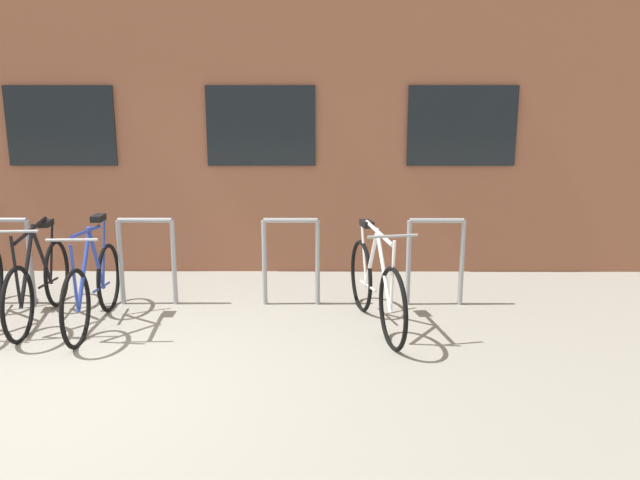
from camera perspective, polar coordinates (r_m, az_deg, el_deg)
The scene contains 6 objects.
ground_plane at distance 5.26m, azimuth -21.98°, elevation -11.91°, with size 42.00×42.00×0.00m, color gray.
storefront_building at distance 11.40m, azimuth -9.94°, elevation 16.77°, with size 28.00×7.20×5.95m.
bike_rack at distance 6.75m, azimuth -15.48°, elevation -1.12°, with size 6.60×0.05×0.92m.
bicycle_blue at distance 6.30m, azimuth -19.93°, elevation -4.02°, with size 0.44×1.68×1.04m.
bicycle_white at distance 5.93m, azimuth 5.08°, elevation -4.21°, with size 0.51×1.76×1.01m.
bicycle_black at distance 6.64m, azimuth -24.21°, elevation -3.57°, with size 0.44×1.73×1.02m.
Camera 1 is at (1.95, -4.41, 2.09)m, focal length 35.19 mm.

